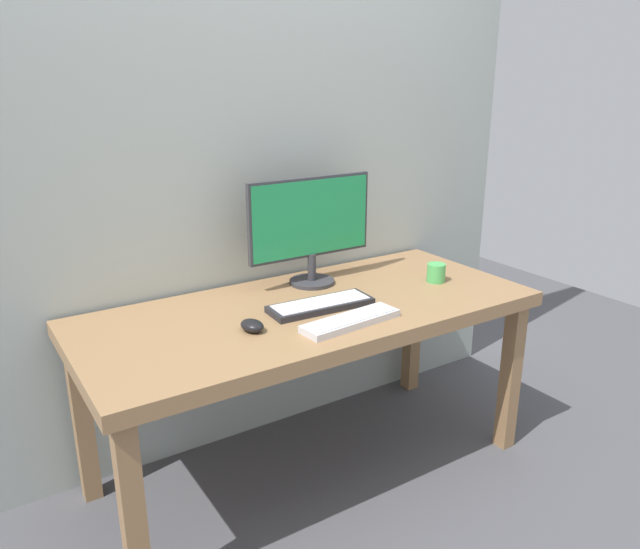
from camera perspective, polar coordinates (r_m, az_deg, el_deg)
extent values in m
plane|color=#4C4C51|center=(2.73, -0.82, -17.63)|extent=(6.00, 6.00, 0.00)
cube|color=#9EA8A3|center=(2.59, -6.23, 15.90)|extent=(2.77, 0.04, 3.00)
cube|color=#936D47|center=(2.39, -0.90, -3.58)|extent=(1.79, 0.78, 0.06)
cube|color=#936D47|center=(2.03, -17.05, -20.95)|extent=(0.07, 0.07, 0.68)
cube|color=#936D47|center=(2.83, 17.34, -9.09)|extent=(0.07, 0.07, 0.68)
cube|color=#936D47|center=(2.56, -21.28, -12.56)|extent=(0.07, 0.07, 0.68)
cube|color=#936D47|center=(3.23, 8.60, -4.93)|extent=(0.07, 0.07, 0.68)
cylinder|color=#333338|center=(2.63, -0.76, -0.66)|extent=(0.19, 0.19, 0.02)
cylinder|color=#333338|center=(2.61, -0.77, 0.71)|extent=(0.04, 0.04, 0.12)
cube|color=#333338|center=(2.56, -0.93, 5.36)|extent=(0.58, 0.02, 0.34)
cube|color=#1E8C4C|center=(2.55, -0.76, 5.31)|extent=(0.55, 0.01, 0.31)
cube|color=#232328|center=(2.35, 0.07, -2.89)|extent=(0.42, 0.16, 0.02)
cube|color=silver|center=(2.34, 0.07, -2.57)|extent=(0.38, 0.14, 0.00)
cube|color=silver|center=(2.20, 2.89, -4.36)|extent=(0.40, 0.14, 0.03)
cube|color=silver|center=(2.19, 2.90, -4.01)|extent=(0.37, 0.12, 0.00)
ellipsoid|color=black|center=(2.15, -6.36, -4.76)|extent=(0.09, 0.11, 0.04)
cylinder|color=#4CB259|center=(2.69, 10.79, 0.16)|extent=(0.08, 0.08, 0.08)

